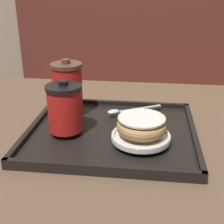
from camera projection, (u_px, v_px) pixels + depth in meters
name	position (u px, v px, depth m)	size (l,w,h in m)	color
booth_bench	(167.00, 127.00, 1.75)	(1.70, 0.44, 1.00)	brown
cafe_table	(100.00, 185.00, 0.89)	(0.86, 0.84, 0.71)	brown
serving_tray	(112.00, 133.00, 0.79)	(0.42, 0.37, 0.02)	black
coffee_cup_front	(65.00, 108.00, 0.75)	(0.09, 0.09, 0.13)	red
coffee_cup_rear	(67.00, 88.00, 0.85)	(0.09, 0.09, 0.15)	red
plate_with_chocolate_donut	(141.00, 136.00, 0.72)	(0.14, 0.14, 0.01)	white
donut_chocolate_glazed	(141.00, 126.00, 0.71)	(0.11, 0.11, 0.04)	tan
spoon	(123.00, 111.00, 0.87)	(0.15, 0.09, 0.01)	silver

